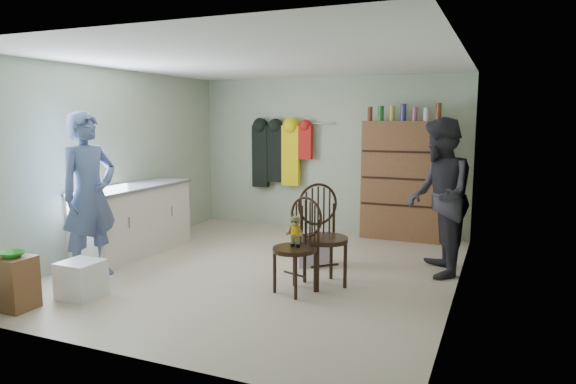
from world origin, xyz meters
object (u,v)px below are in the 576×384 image
at_px(counter, 134,220).
at_px(chair_far, 322,231).
at_px(dresser, 402,180).
at_px(chair_front, 298,240).

bearing_deg(counter, chair_far, -4.43).
bearing_deg(counter, dresser, 35.69).
relative_size(counter, chair_front, 1.83).
relative_size(counter, dresser, 0.90).
bearing_deg(chair_far, chair_front, -157.60).
height_order(counter, chair_front, chair_front).
relative_size(counter, chair_far, 1.66).
bearing_deg(dresser, chair_far, -99.24).
bearing_deg(chair_far, dresser, 36.21).
bearing_deg(chair_front, counter, -172.10).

